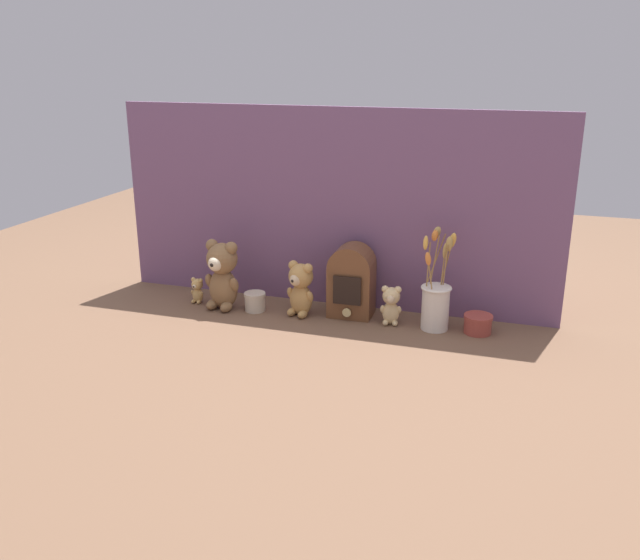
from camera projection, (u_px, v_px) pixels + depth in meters
name	position (u px, v px, depth m)	size (l,w,h in m)	color
ground_plane	(318.00, 318.00, 2.41)	(4.00, 4.00, 0.00)	brown
backdrop_wall	(332.00, 209.00, 2.45)	(1.64, 0.02, 0.72)	#704C70
teddy_bear_large	(222.00, 273.00, 2.46)	(0.14, 0.13, 0.26)	olive
teddy_bear_medium	(300.00, 288.00, 2.41)	(0.11, 0.10, 0.20)	tan
teddy_bear_small	(391.00, 304.00, 2.33)	(0.08, 0.07, 0.14)	#DBBC84
teddy_bear_tiny	(197.00, 290.00, 2.54)	(0.05, 0.05, 0.10)	tan
flower_vase	(436.00, 300.00, 2.29)	(0.11, 0.14, 0.35)	silver
vintage_radio	(352.00, 280.00, 2.40)	(0.16, 0.12, 0.26)	brown
decorative_tin_tall	(478.00, 324.00, 2.27)	(0.10, 0.10, 0.06)	#993D33
decorative_tin_short	(255.00, 302.00, 2.47)	(0.08, 0.08, 0.07)	beige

